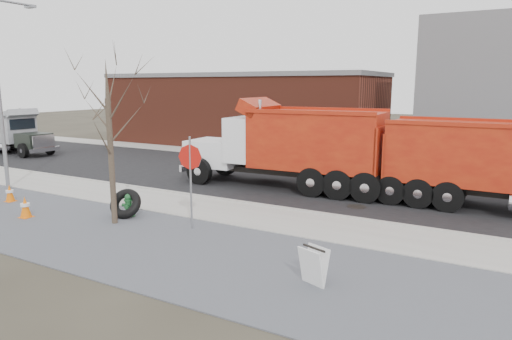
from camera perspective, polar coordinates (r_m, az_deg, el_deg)
The scene contains 18 objects.
ground at distance 15.48m, azimuth -1.83°, elevation -5.95°, with size 120.00×120.00×0.00m, color #383328.
gravel_verge at distance 12.76m, azimuth -10.06°, elevation -9.71°, with size 60.00×5.00×0.03m, color gray.
sidewalk at distance 15.68m, azimuth -1.35°, elevation -5.62°, with size 60.00×2.50×0.06m, color #9E9B93.
curb at distance 16.76m, azimuth 0.91°, elevation -4.46°, with size 60.00×0.15×0.11m, color #9E9B93.
road at distance 20.96m, azimuth 7.08°, elevation -1.60°, with size 60.00×9.40×0.02m, color black.
far_sidewalk at distance 26.24m, azimuth 11.80°, elevation 0.76°, with size 60.00×2.00×0.06m, color #9E9B93.
building_brick at distance 34.61m, azimuth -1.55°, elevation 7.68°, with size 20.20×8.20×5.30m.
bare_tree at distance 14.88m, azimuth -17.91°, elevation 5.80°, with size 3.20×3.20×5.20m.
street_light at distance 22.03m, azimuth -29.18°, elevation 9.58°, with size 0.50×2.00×8.00m.
fire_hydrant at distance 16.06m, azimuth -15.65°, elevation -4.38°, with size 0.45×0.45×0.80m.
truck_tire at distance 15.98m, azimuth -16.00°, elevation -4.07°, with size 1.30×1.18×1.04m.
stop_sign at distance 13.90m, azimuth -8.20°, elevation 0.36°, with size 0.78×0.14×2.89m.
sandwich_board at distance 10.38m, azimuth 7.20°, elevation -11.81°, with size 0.73×0.59×0.88m.
traffic_cone_near at distance 19.76m, azimuth -28.41°, elevation -2.57°, with size 0.36×0.36×0.68m.
traffic_cone_far at distance 17.17m, azimuth -26.88°, elevation -4.17°, with size 0.39×0.39×0.74m.
dump_truck_red_a at distance 18.04m, azimuth 27.66°, elevation 1.00°, with size 8.67×2.48×3.50m.
dump_truck_red_b at distance 19.57m, azimuth 4.30°, elevation 3.29°, with size 9.11×3.00×3.80m.
dump_truck_grey at distance 33.91m, azimuth -28.21°, elevation 4.37°, with size 6.46×2.47×2.89m.
Camera 1 is at (7.67, -12.71, 4.40)m, focal length 32.00 mm.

